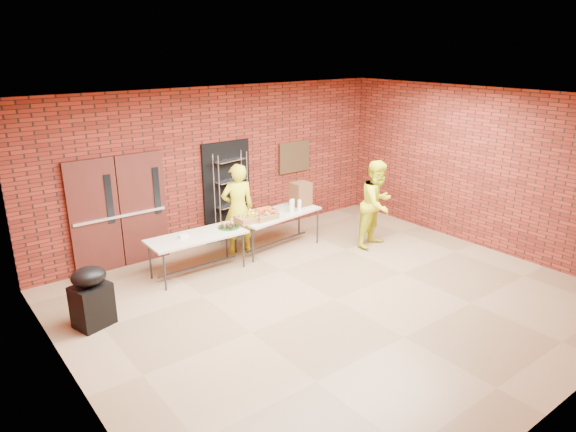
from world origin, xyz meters
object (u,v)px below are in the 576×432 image
object	(u,v)px
coffee_dispenser	(301,194)
volunteer_woman	(238,209)
covered_grill	(91,297)
table_left	(197,239)
table_right	(277,216)
volunteer_man	(377,204)
wire_rack	(231,197)

from	to	relation	value
coffee_dispenser	volunteer_woman	xyz separation A→B (m)	(-1.44, 0.19, -0.09)
covered_grill	table_left	bearing A→B (deg)	2.36
table_left	covered_grill	bearing A→B (deg)	-161.02
table_left	table_right	bearing A→B (deg)	3.76
table_right	volunteer_man	distance (m)	2.04
wire_rack	covered_grill	world-z (taller)	wire_rack
volunteer_woman	wire_rack	bearing A→B (deg)	-96.66
covered_grill	volunteer_man	xyz separation A→B (m)	(5.67, -0.35, 0.43)
table_right	volunteer_woman	distance (m)	0.83
coffee_dispenser	table_left	bearing A→B (deg)	-175.28
table_left	coffee_dispenser	distance (m)	2.60
coffee_dispenser	volunteer_woman	world-z (taller)	volunteer_woman
wire_rack	coffee_dispenser	world-z (taller)	wire_rack
wire_rack	table_left	world-z (taller)	wire_rack
table_left	covered_grill	xyz separation A→B (m)	(-2.11, -0.69, -0.20)
wire_rack	table_left	bearing A→B (deg)	-154.55
covered_grill	volunteer_man	bearing A→B (deg)	-19.09
table_left	volunteer_woman	world-z (taller)	volunteer_woman
wire_rack	volunteer_man	bearing A→B (deg)	-54.50
wire_rack	volunteer_man	distance (m)	3.00
table_left	volunteer_man	xyz separation A→B (m)	(3.56, -1.03, 0.23)
table_right	volunteer_woman	world-z (taller)	volunteer_woman
coffee_dispenser	volunteer_man	bearing A→B (deg)	-51.47
wire_rack	covered_grill	xyz separation A→B (m)	(-3.49, -1.71, -0.48)
wire_rack	volunteer_man	xyz separation A→B (m)	(2.19, -2.06, -0.05)
wire_rack	volunteer_woman	size ratio (longest dim) A/B	1.05
covered_grill	volunteer_woman	xyz separation A→B (m)	(3.25, 1.09, 0.44)
table_right	covered_grill	world-z (taller)	covered_grill
coffee_dispenser	covered_grill	distance (m)	4.80
table_left	table_right	size ratio (longest dim) A/B	0.93
table_right	volunteer_man	xyz separation A→B (m)	(1.69, -1.12, 0.20)
table_right	volunteer_man	bearing A→B (deg)	-40.55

